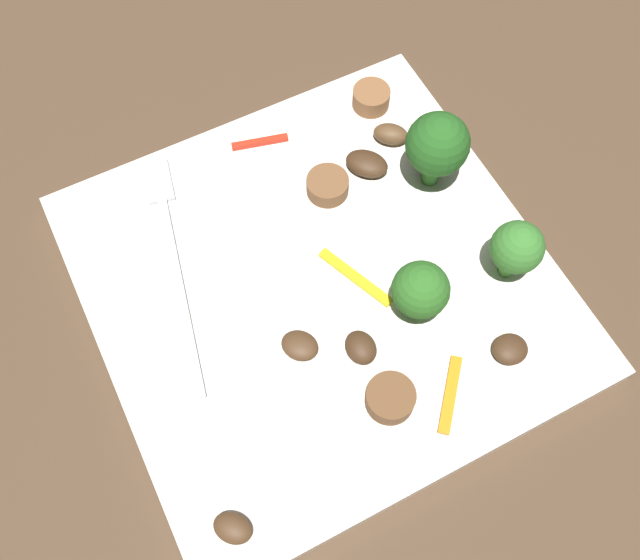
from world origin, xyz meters
name	(u,v)px	position (x,y,z in m)	size (l,w,h in m)	color
ground_plane	(320,289)	(0.00, 0.00, 0.00)	(1.40, 1.40, 0.00)	#4C3826
plate	(320,284)	(0.00, 0.00, 0.01)	(0.29, 0.29, 0.01)	white
fork	(173,252)	(0.06, 0.08, 0.02)	(0.18, 0.05, 0.00)	silver
broccoli_floret_0	(420,290)	(-0.05, -0.05, 0.04)	(0.04, 0.04, 0.05)	#347525
broccoli_floret_1	(437,145)	(0.04, -0.10, 0.05)	(0.04, 0.04, 0.06)	#296420
broccoli_floret_2	(517,248)	(-0.05, -0.11, 0.04)	(0.03, 0.03, 0.05)	#408630
sausage_slice_0	(328,186)	(0.06, -0.04, 0.02)	(0.03, 0.03, 0.01)	brown
sausage_slice_1	(388,399)	(-0.09, 0.00, 0.02)	(0.03, 0.03, 0.01)	brown
sausage_slice_2	(371,98)	(0.11, -0.10, 0.02)	(0.03, 0.03, 0.01)	brown
mushroom_0	(300,345)	(-0.04, 0.03, 0.02)	(0.02, 0.02, 0.01)	#4C331E
mushroom_1	(391,134)	(0.08, -0.10, 0.02)	(0.03, 0.02, 0.01)	brown
mushroom_2	(367,164)	(0.06, -0.07, 0.02)	(0.03, 0.02, 0.01)	#422B19
mushroom_3	(510,349)	(-0.10, -0.08, 0.02)	(0.02, 0.02, 0.01)	#422B19
mushroom_4	(366,345)	(-0.06, 0.00, 0.02)	(0.02, 0.02, 0.01)	#422B19
mushroom_5	(233,528)	(-0.12, 0.11, 0.02)	(0.02, 0.02, 0.01)	#4C331E
pepper_strip_0	(355,277)	(-0.01, -0.02, 0.02)	(0.06, 0.01, 0.00)	yellow
pepper_strip_1	(260,142)	(0.12, -0.01, 0.02)	(0.04, 0.00, 0.00)	red
pepper_strip_2	(450,395)	(-0.11, -0.03, 0.02)	(0.05, 0.01, 0.00)	orange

